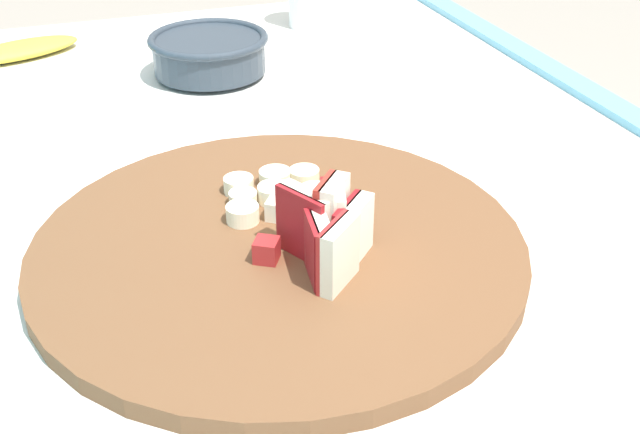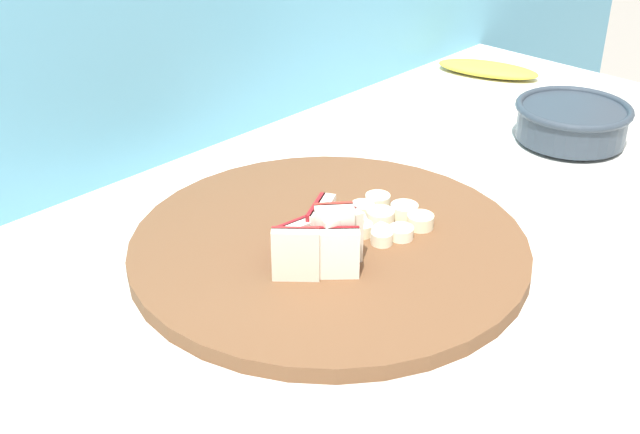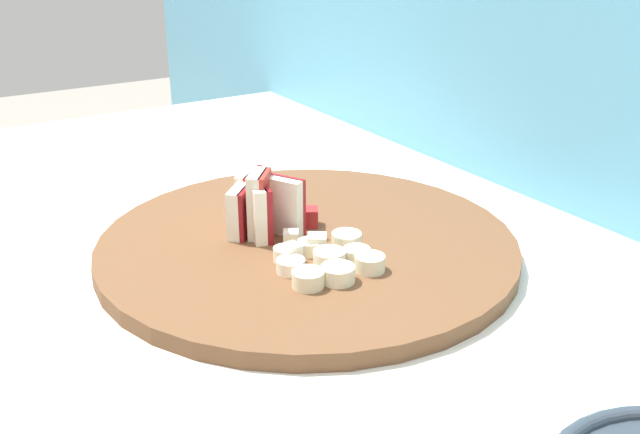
% 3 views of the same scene
% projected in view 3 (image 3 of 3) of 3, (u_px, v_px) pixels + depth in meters
% --- Properties ---
extents(tile_backsplash, '(2.40, 0.04, 1.34)m').
position_uv_depth(tile_backsplash, '(539.00, 379.00, 0.94)').
color(tile_backsplash, '#5BA3C1').
rests_on(tile_backsplash, ground).
extents(cutting_board, '(0.41, 0.41, 0.02)m').
position_uv_depth(cutting_board, '(307.00, 245.00, 0.72)').
color(cutting_board, brown).
rests_on(cutting_board, tiled_countertop).
extents(apple_wedge_fan, '(0.09, 0.07, 0.06)m').
position_uv_depth(apple_wedge_fan, '(260.00, 204.00, 0.73)').
color(apple_wedge_fan, '#A32323').
rests_on(apple_wedge_fan, cutting_board).
extents(apple_dice_pile, '(0.10, 0.08, 0.02)m').
position_uv_depth(apple_dice_pile, '(287.00, 230.00, 0.71)').
color(apple_dice_pile, beige).
rests_on(apple_dice_pile, cutting_board).
extents(banana_slice_rows, '(0.09, 0.10, 0.02)m').
position_uv_depth(banana_slice_rows, '(329.00, 260.00, 0.66)').
color(banana_slice_rows, '#F4EAC6').
rests_on(banana_slice_rows, cutting_board).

